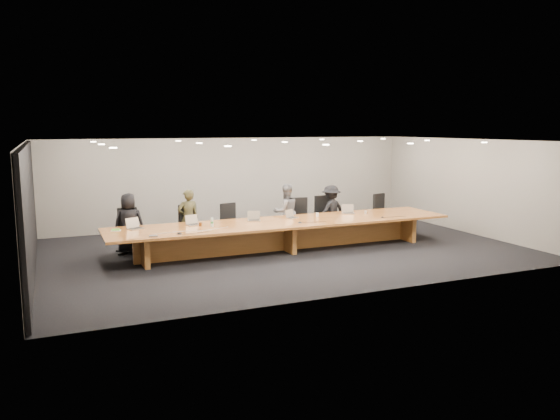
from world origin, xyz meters
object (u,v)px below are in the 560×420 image
at_px(amber_mug, 200,224).
at_px(mic_right, 383,217).
at_px(person_d, 331,211).
at_px(laptop_b, 194,220).
at_px(laptop_c, 254,216).
at_px(av_box, 153,236).
at_px(chair_mid_left, 232,224).
at_px(mic_left, 179,233).
at_px(laptop_e, 348,209).
at_px(person_b, 188,219).
at_px(person_c, 286,212).
at_px(chair_far_right, 384,212).
at_px(chair_mid_right, 302,218).
at_px(paper_cup_near, 317,215).
at_px(chair_left, 190,226).
at_px(laptop_d, 292,214).
at_px(conference_table, 285,230).
at_px(laptop_a, 135,223).
at_px(chair_right, 326,216).
at_px(water_bottle, 212,222).
at_px(mic_center, 300,222).
at_px(person_a, 129,223).
at_px(paper_cup_far, 366,212).
at_px(chair_far_left, 129,231).

bearing_deg(amber_mug, mic_right, -7.78).
distance_m(person_d, laptop_b, 4.36).
relative_size(laptop_c, av_box, 1.78).
xyz_separation_m(chair_mid_left, mic_left, (-1.85, -1.80, 0.20)).
relative_size(laptop_b, laptop_e, 0.97).
relative_size(person_b, person_c, 0.98).
relative_size(chair_far_right, person_c, 0.73).
relative_size(chair_mid_right, paper_cup_near, 11.78).
bearing_deg(laptop_e, paper_cup_near, -155.73).
bearing_deg(mic_right, chair_left, 160.50).
bearing_deg(laptop_d, person_c, 53.75).
xyz_separation_m(laptop_e, mic_left, (-5.00, -1.03, -0.11)).
relative_size(conference_table, laptop_a, 26.21).
bearing_deg(chair_left, laptop_d, -20.76).
bearing_deg(chair_right, chair_mid_left, -178.17).
xyz_separation_m(laptop_b, water_bottle, (0.35, -0.40, -0.02)).
xyz_separation_m(chair_right, laptop_c, (-2.56, -0.87, 0.29)).
xyz_separation_m(chair_mid_left, person_d, (3.01, -0.01, 0.18)).
xyz_separation_m(chair_right, laptop_b, (-4.14, -0.86, 0.29)).
height_order(person_c, mic_left, person_c).
relative_size(chair_left, chair_right, 0.97).
distance_m(laptop_d, mic_center, 0.76).
distance_m(laptop_b, laptop_e, 4.42).
xyz_separation_m(laptop_c, av_box, (-2.76, -1.03, -0.11)).
distance_m(conference_table, chair_right, 2.23).
relative_size(chair_far_right, laptop_e, 3.46).
height_order(chair_mid_left, mic_center, chair_mid_left).
relative_size(person_a, person_c, 0.96).
bearing_deg(water_bottle, laptop_d, 9.67).
distance_m(laptop_b, paper_cup_far, 4.87).
relative_size(person_b, mic_left, 11.73).
bearing_deg(chair_mid_right, water_bottle, -153.43).
bearing_deg(water_bottle, person_a, 144.41).
height_order(chair_far_right, person_b, person_b).
bearing_deg(chair_far_left, chair_far_right, 0.84).
distance_m(chair_far_left, laptop_c, 3.16).
distance_m(chair_mid_right, paper_cup_near, 0.85).
bearing_deg(paper_cup_near, mic_right, -28.50).
height_order(chair_far_left, person_d, person_d).
relative_size(chair_right, paper_cup_near, 11.91).
xyz_separation_m(chair_left, mic_center, (2.44, -1.57, 0.19)).
distance_m(person_d, amber_mug, 4.29).
bearing_deg(conference_table, paper_cup_far, 5.35).
bearing_deg(water_bottle, laptop_e, 6.35).
bearing_deg(laptop_b, person_b, 72.49).
height_order(conference_table, person_b, person_b).
bearing_deg(chair_far_left, laptop_a, -85.35).
relative_size(chair_far_right, paper_cup_far, 15.01).
bearing_deg(person_b, person_c, 177.21).
bearing_deg(chair_mid_left, person_c, -13.65).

